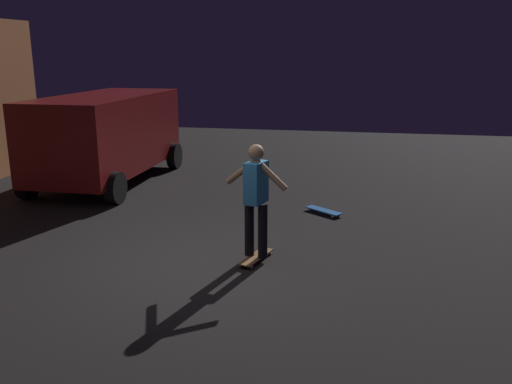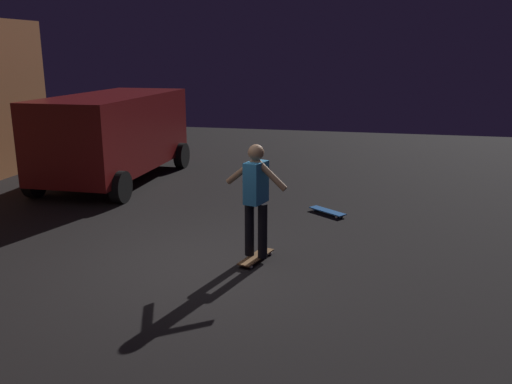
{
  "view_description": "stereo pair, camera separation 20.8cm",
  "coord_description": "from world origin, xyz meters",
  "px_view_note": "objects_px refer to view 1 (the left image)",
  "views": [
    {
      "loc": [
        -6.82,
        -2.34,
        3.01
      ],
      "look_at": [
        0.5,
        -0.9,
        1.05
      ],
      "focal_mm": 37.88,
      "sensor_mm": 36.0,
      "label": 1
    },
    {
      "loc": [
        -6.78,
        -2.54,
        3.01
      ],
      "look_at": [
        0.5,
        -0.9,
        1.05
      ],
      "focal_mm": 37.88,
      "sensor_mm": 36.0,
      "label": 2
    }
  ],
  "objects_px": {
    "parked_van": "(107,133)",
    "skateboard_spare": "(324,211)",
    "skateboard_ridden": "(256,257)",
    "skater": "(256,193)"
  },
  "relations": [
    {
      "from": "skateboard_spare",
      "to": "parked_van",
      "type": "bearing_deg",
      "value": 72.46
    },
    {
      "from": "parked_van",
      "to": "skateboard_spare",
      "type": "height_order",
      "value": "parked_van"
    },
    {
      "from": "skateboard_ridden",
      "to": "skater",
      "type": "height_order",
      "value": "skater"
    },
    {
      "from": "skateboard_ridden",
      "to": "skateboard_spare",
      "type": "relative_size",
      "value": 1.08
    },
    {
      "from": "parked_van",
      "to": "skateboard_spare",
      "type": "distance_m",
      "value": 5.53
    },
    {
      "from": "parked_van",
      "to": "skateboard_ridden",
      "type": "distance_m",
      "value": 6.17
    },
    {
      "from": "skateboard_spare",
      "to": "skater",
      "type": "height_order",
      "value": "skater"
    },
    {
      "from": "skateboard_ridden",
      "to": "skateboard_spare",
      "type": "xyz_separation_m",
      "value": [
        2.59,
        -0.81,
        0.0
      ]
    },
    {
      "from": "parked_van",
      "to": "skateboard_spare",
      "type": "bearing_deg",
      "value": -107.54
    },
    {
      "from": "parked_van",
      "to": "skateboard_spare",
      "type": "xyz_separation_m",
      "value": [
        -1.63,
        -5.16,
        -1.11
      ]
    }
  ]
}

